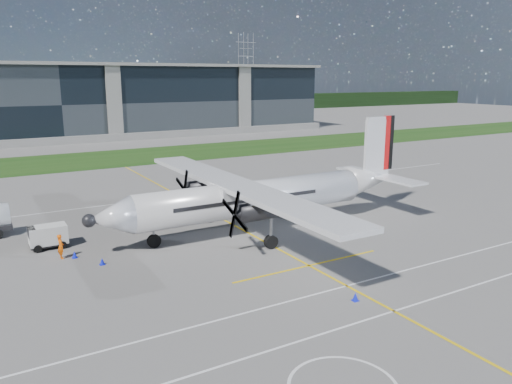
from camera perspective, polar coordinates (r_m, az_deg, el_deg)
The scene contains 14 objects.
ground at distance 75.22m, azimuth -17.10°, elevation 2.66°, with size 400.00×400.00×0.00m, color slate.
grass_strip at distance 82.93m, azimuth -18.39°, elevation 3.50°, with size 400.00×18.00×0.04m, color #193F11.
terminal_building at distance 113.59m, azimuth -22.15°, elevation 9.41°, with size 120.00×20.00×15.00m, color black.
tree_line at distance 173.32m, azimuth -25.02°, elevation 8.58°, with size 400.00×6.00×6.00m, color black.
pylon_east at distance 208.66m, azimuth -1.16°, elevation 13.62°, with size 9.00×4.60×30.00m, color gray, non-canonical shape.
yellow_taxiway_centerline at distance 48.29m, azimuth -5.21°, elevation -2.37°, with size 0.20×70.00×0.01m, color yellow.
white_lane_line at distance 27.77m, azimuth 11.00°, elevation -14.62°, with size 90.00×0.15×0.01m, color white.
turboprop_aircraft at distance 42.07m, azimuth 0.90°, elevation 1.78°, with size 29.42×30.51×9.15m, color silver, non-canonical shape.
baggage_tug at distance 41.36m, azimuth -22.66°, elevation -4.74°, with size 2.91×1.75×1.75m, color white, non-canonical shape.
ground_crew_person at distance 38.59m, azimuth -21.44°, elevation -5.63°, with size 0.84×0.60×2.07m, color #F25907.
safety_cone_stbdwing at distance 55.62m, azimuth -9.88°, elevation -0.19°, with size 0.36×0.36×0.50m, color #0C18D8.
safety_cone_fwd at distance 38.59m, azimuth -20.03°, elevation -6.74°, with size 0.36×0.36×0.50m, color #0C18D8.
safety_cone_nose_port at distance 36.65m, azimuth -17.17°, elevation -7.57°, with size 0.36×0.36×0.50m, color #0C18D8.
safety_cone_portwing at distance 30.30m, azimuth 11.29°, elevation -11.66°, with size 0.36×0.36×0.50m, color #0C18D8.
Camera 1 is at (-16.58, -32.25, 12.77)m, focal length 35.00 mm.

